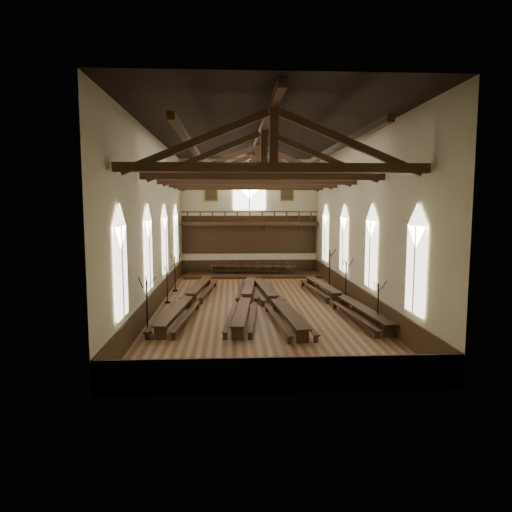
{
  "coord_description": "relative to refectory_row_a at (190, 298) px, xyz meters",
  "views": [
    {
      "loc": [
        -1.56,
        -26.99,
        6.04
      ],
      "look_at": [
        -0.03,
        1.5,
        2.83
      ],
      "focal_mm": 32.0,
      "sensor_mm": 36.0,
      "label": 1
    }
  ],
  "objects": [
    {
      "name": "ground",
      "position": [
        4.08,
        0.12,
        -0.52
      ],
      "size": [
        26.0,
        26.0,
        0.0
      ],
      "primitive_type": "plane",
      "color": "brown",
      "rests_on": "ground"
    },
    {
      "name": "room_walls",
      "position": [
        4.08,
        0.12,
        5.94
      ],
      "size": [
        26.0,
        26.0,
        26.0
      ],
      "color": "beige",
      "rests_on": "ground"
    },
    {
      "name": "wainscot_band",
      "position": [
        4.08,
        0.12,
        0.08
      ],
      "size": [
        12.0,
        26.0,
        1.2
      ],
      "color": "#362310",
      "rests_on": "ground"
    },
    {
      "name": "side_windows",
      "position": [
        4.08,
        0.12,
        3.22
      ],
      "size": [
        11.85,
        19.8,
        4.5
      ],
      "color": "white",
      "rests_on": "room_walls"
    },
    {
      "name": "end_window",
      "position": [
        4.08,
        13.02,
        6.7
      ],
      "size": [
        2.8,
        0.12,
        3.8
      ],
      "color": "white",
      "rests_on": "room_walls"
    },
    {
      "name": "minstrels_gallery",
      "position": [
        4.08,
        12.78,
        3.38
      ],
      "size": [
        11.8,
        1.24,
        3.7
      ],
      "color": "#3A2512",
      "rests_on": "room_walls"
    },
    {
      "name": "portraits",
      "position": [
        4.08,
        13.02,
        6.58
      ],
      "size": [
        7.75,
        0.09,
        1.45
      ],
      "color": "brown",
      "rests_on": "room_walls"
    },
    {
      "name": "roof_trusses",
      "position": [
        4.08,
        0.12,
        7.69
      ],
      "size": [
        11.7,
        25.7,
        2.8
      ],
      "color": "#3A2512",
      "rests_on": "room_walls"
    },
    {
      "name": "refectory_row_a",
      "position": [
        0.0,
        0.0,
        0.0
      ],
      "size": [
        2.11,
        14.18,
        0.71
      ],
      "color": "#3A2512",
      "rests_on": "ground"
    },
    {
      "name": "refectory_row_b",
      "position": [
        3.37,
        -0.31,
        -0.02
      ],
      "size": [
        1.94,
        13.88,
        0.68
      ],
      "color": "#3A2512",
      "rests_on": "ground"
    },
    {
      "name": "refectory_row_c",
      "position": [
        4.99,
        -0.92,
        -0.01
      ],
      "size": [
        2.0,
        14.06,
        0.7
      ],
      "color": "#3A2512",
      "rests_on": "ground"
    },
    {
      "name": "refectory_row_d",
      "position": [
        9.0,
        -0.3,
        -0.01
      ],
      "size": [
        2.06,
        14.08,
        0.7
      ],
      "color": "#3A2512",
      "rests_on": "ground"
    },
    {
      "name": "dais",
      "position": [
        4.31,
        11.52,
        -0.42
      ],
      "size": [
        11.4,
        3.12,
        0.21
      ],
      "primitive_type": "cube",
      "color": "#362310",
      "rests_on": "ground"
    },
    {
      "name": "high_table",
      "position": [
        4.31,
        11.52,
        0.28
      ],
      "size": [
        7.47,
        1.62,
        0.7
      ],
      "color": "#3A2512",
      "rests_on": "dais"
    },
    {
      "name": "high_chairs",
      "position": [
        4.31,
        12.25,
        0.22
      ],
      "size": [
        6.74,
        0.45,
        0.98
      ],
      "color": "#3A2512",
      "rests_on": "dais"
    },
    {
      "name": "candelabrum_left_near",
      "position": [
        -1.47,
        -5.64,
        0.31
      ],
      "size": [
        0.82,
        0.79,
        2.73
      ],
      "color": "black",
      "rests_on": "ground"
    },
    {
      "name": "candelabrum_left_mid",
      "position": [
        -1.47,
        1.09,
        0.22
      ],
      "size": [
        0.67,
        0.75,
        2.43
      ],
      "color": "black",
      "rests_on": "ground"
    },
    {
      "name": "candelabrum_left_far",
      "position": [
        -1.47,
        5.0,
        0.27
      ],
      "size": [
        0.74,
        0.79,
        2.61
      ],
      "color": "black",
      "rests_on": "ground"
    },
    {
      "name": "candelabrum_right_near",
      "position": [
        9.63,
        -5.41,
        0.2
      ],
      "size": [
        0.64,
        0.73,
        2.38
      ],
      "color": "black",
      "rests_on": "ground"
    },
    {
      "name": "candelabrum_right_mid",
      "position": [
        9.63,
        0.85,
        0.31
      ],
      "size": [
        0.74,
        0.83,
        2.72
      ],
      "color": "black",
      "rests_on": "ground"
    },
    {
      "name": "candelabrum_right_far",
      "position": [
        9.63,
        5.64,
        0.35
      ],
      "size": [
        0.87,
        0.81,
        2.86
      ],
      "color": "black",
      "rests_on": "ground"
    }
  ]
}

